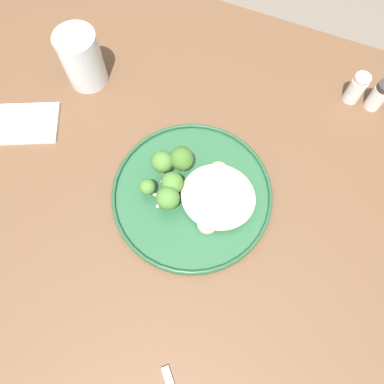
{
  "coord_description": "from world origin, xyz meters",
  "views": [
    {
      "loc": [
        0.14,
        -0.2,
        1.38
      ],
      "look_at": [
        0.04,
        0.03,
        0.76
      ],
      "focal_mm": 35.11,
      "sensor_mm": 36.0,
      "label": 1
    }
  ],
  "objects": [
    {
      "name": "seared_scallop_on_noodles",
      "position": [
        0.11,
        -0.0,
        0.76
      ],
      "size": [
        0.03,
        0.03,
        0.02
      ],
      "color": "beige",
      "rests_on": "dinner_plate"
    },
    {
      "name": "onion_sliver_short_strip",
      "position": [
        0.0,
        0.01,
        0.75
      ],
      "size": [
        0.01,
        0.05,
        0.0
      ],
      "primitive_type": "cube",
      "rotation": [
        0.0,
        0.0,
        4.65
      ],
      "color": "silver",
      "rests_on": "dinner_plate"
    },
    {
      "name": "seared_scallop_center_golden",
      "position": [
        0.04,
        0.04,
        0.76
      ],
      "size": [
        0.03,
        0.03,
        0.01
      ],
      "color": "beige",
      "rests_on": "dinner_plate"
    },
    {
      "name": "seared_scallop_rear_pale",
      "position": [
        0.09,
        -0.02,
        0.76
      ],
      "size": [
        0.03,
        0.03,
        0.01
      ],
      "color": "beige",
      "rests_on": "dinner_plate"
    },
    {
      "name": "wooden_dining_table",
      "position": [
        0.0,
        0.0,
        0.66
      ],
      "size": [
        1.4,
        1.0,
        0.74
      ],
      "color": "brown",
      "rests_on": "ground"
    },
    {
      "name": "seared_scallop_large_seared",
      "position": [
        0.08,
        0.06,
        0.76
      ],
      "size": [
        0.03,
        0.03,
        0.01
      ],
      "color": "#E5C689",
      "rests_on": "dinner_plate"
    },
    {
      "name": "seared_scallop_left_edge",
      "position": [
        0.07,
        0.08,
        0.76
      ],
      "size": [
        0.03,
        0.03,
        0.01
      ],
      "color": "beige",
      "rests_on": "dinner_plate"
    },
    {
      "name": "water_glass",
      "position": [
        -0.26,
        0.19,
        0.79
      ],
      "size": [
        0.08,
        0.08,
        0.12
      ],
      "color": "silver",
      "rests_on": "wooden_dining_table"
    },
    {
      "name": "onion_sliver_pale_crescent",
      "position": [
        -0.02,
        0.0,
        0.75
      ],
      "size": [
        0.05,
        0.01,
        0.0
      ],
      "primitive_type": "cube",
      "rotation": [
        0.0,
        0.0,
        6.17
      ],
      "color": "silver",
      "rests_on": "dinner_plate"
    },
    {
      "name": "seared_scallop_right_edge",
      "position": [
        0.09,
        0.02,
        0.76
      ],
      "size": [
        0.03,
        0.03,
        0.02
      ],
      "color": "beige",
      "rests_on": "dinner_plate"
    },
    {
      "name": "broccoli_floret_small_sprig",
      "position": [
        0.01,
        0.02,
        0.78
      ],
      "size": [
        0.04,
        0.04,
        0.06
      ],
      "color": "#89A356",
      "rests_on": "dinner_plate"
    },
    {
      "name": "folded_napkin",
      "position": [
        -0.33,
        0.04,
        0.74
      ],
      "size": [
        0.17,
        0.15,
        0.01
      ],
      "primitive_type": "cube",
      "rotation": [
        0.0,
        0.0,
        0.44
      ],
      "color": "white",
      "rests_on": "wooden_dining_table"
    },
    {
      "name": "ground",
      "position": [
        0.0,
        0.0,
        0.0
      ],
      "size": [
        6.0,
        6.0,
        0.0
      ],
      "primitive_type": "plane",
      "color": "#665B51"
    },
    {
      "name": "broccoli_floret_front_edge",
      "position": [
        -0.02,
        0.05,
        0.79
      ],
      "size": [
        0.04,
        0.04,
        0.06
      ],
      "color": "#7A994C",
      "rests_on": "dinner_plate"
    },
    {
      "name": "pepper_shaker",
      "position": [
        0.3,
        0.35,
        0.77
      ],
      "size": [
        0.03,
        0.03,
        0.07
      ],
      "color": "white",
      "rests_on": "wooden_dining_table"
    },
    {
      "name": "broccoli_floret_near_rim",
      "position": [
        0.02,
        -0.01,
        0.79
      ],
      "size": [
        0.04,
        0.04,
        0.06
      ],
      "color": "#89A356",
      "rests_on": "dinner_plate"
    },
    {
      "name": "broccoli_floret_rear_charred",
      "position": [
        0.01,
        0.07,
        0.79
      ],
      "size": [
        0.04,
        0.04,
        0.06
      ],
      "color": "#89A356",
      "rests_on": "dinner_plate"
    },
    {
      "name": "seared_scallop_tilted_round",
      "position": [
        0.11,
        0.06,
        0.76
      ],
      "size": [
        0.03,
        0.03,
        0.01
      ],
      "color": "#E5C689",
      "rests_on": "dinner_plate"
    },
    {
      "name": "dinner_plate",
      "position": [
        0.04,
        0.03,
        0.75
      ],
      "size": [
        0.29,
        0.29,
        0.02
      ],
      "color": "#235133",
      "rests_on": "wooden_dining_table"
    },
    {
      "name": "noodle_bed",
      "position": [
        0.09,
        0.04,
        0.77
      ],
      "size": [
        0.13,
        0.12,
        0.03
      ],
      "color": "beige",
      "rests_on": "dinner_plate"
    },
    {
      "name": "broccoli_floret_center_pile",
      "position": [
        -0.03,
        -0.0,
        0.78
      ],
      "size": [
        0.03,
        0.03,
        0.04
      ],
      "color": "#7A994C",
      "rests_on": "dinner_plate"
    },
    {
      "name": "onion_sliver_long_sliver",
      "position": [
        0.01,
        0.03,
        0.75
      ],
      "size": [
        0.05,
        0.01,
        0.0
      ],
      "primitive_type": "cube",
      "rotation": [
        0.0,
        0.0,
        3.13
      ],
      "color": "silver",
      "rests_on": "dinner_plate"
    },
    {
      "name": "salt_shaker",
      "position": [
        0.26,
        0.35,
        0.77
      ],
      "size": [
        0.03,
        0.03,
        0.07
      ],
      "color": "white",
      "rests_on": "wooden_dining_table"
    }
  ]
}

